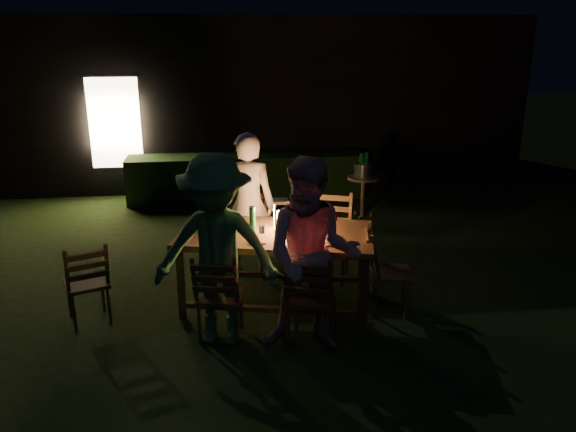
{
  "coord_description": "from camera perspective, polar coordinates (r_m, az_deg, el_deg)",
  "views": [
    {
      "loc": [
        -1.0,
        -6.16,
        2.92
      ],
      "look_at": [
        -0.25,
        -0.26,
        0.96
      ],
      "focal_mm": 35.0,
      "sensor_mm": 36.0,
      "label": 1
    }
  ],
  "objects": [
    {
      "name": "plate_near_left",
      "position": [
        5.93,
        -6.83,
        -2.08
      ],
      "size": [
        0.25,
        0.25,
        0.01
      ],
      "primitive_type": "cylinder",
      "color": "white",
      "rests_on": "dining_table"
    },
    {
      "name": "wineglass_c",
      "position": [
        5.71,
        1.33,
        -1.89
      ],
      "size": [
        0.06,
        0.06,
        0.18
      ],
      "primitive_type": null,
      "color": "#59070F",
      "rests_on": "dining_table"
    },
    {
      "name": "garden_envelope",
      "position": [
        12.42,
        -2.75,
        12.09
      ],
      "size": [
        40.0,
        40.0,
        3.2
      ],
      "color": "black",
      "rests_on": "ground"
    },
    {
      "name": "wineglass_e",
      "position": [
        5.74,
        -2.67,
        -1.8
      ],
      "size": [
        0.06,
        0.06,
        0.18
      ],
      "primitive_type": null,
      "color": "silver",
      "rests_on": "dining_table"
    },
    {
      "name": "chair_end",
      "position": [
        6.22,
        10.15,
        -6.98
      ],
      "size": [
        0.55,
        0.52,
        0.98
      ],
      "rotation": [
        0.0,
        0.0,
        -1.78
      ],
      "color": "#493318",
      "rests_on": "ground"
    },
    {
      "name": "person_house_side",
      "position": [
        6.86,
        -4.07,
        1.11
      ],
      "size": [
        0.74,
        0.57,
        1.8
      ],
      "primitive_type": "imported",
      "rotation": [
        0.0,
        0.0,
        2.9
      ],
      "color": "beige",
      "rests_on": "ground"
    },
    {
      "name": "chair_spare",
      "position": [
        6.25,
        -19.61,
        -7.75
      ],
      "size": [
        0.56,
        0.58,
        0.95
      ],
      "rotation": [
        0.0,
        0.0,
        0.37
      ],
      "color": "#493318",
      "rests_on": "ground"
    },
    {
      "name": "dining_table",
      "position": [
        6.07,
        -1.26,
        -2.41
      ],
      "size": [
        2.26,
        1.5,
        0.86
      ],
      "rotation": [
        0.0,
        0.0,
        -0.24
      ],
      "color": "#493318",
      "rests_on": "ground"
    },
    {
      "name": "person_opp_left",
      "position": [
        5.34,
        -7.28,
        -3.62
      ],
      "size": [
        1.35,
        0.97,
        1.88
      ],
      "primitive_type": "imported",
      "rotation": [
        0.0,
        0.0,
        -0.24
      ],
      "color": "#387042",
      "rests_on": "ground"
    },
    {
      "name": "wineglass_a",
      "position": [
        6.31,
        -3.63,
        0.07
      ],
      "size": [
        0.06,
        0.06,
        0.18
      ],
      "primitive_type": null,
      "color": "#59070F",
      "rests_on": "dining_table"
    },
    {
      "name": "wineglass_b",
      "position": [
        6.03,
        -8.22,
        -0.97
      ],
      "size": [
        0.06,
        0.06,
        0.18
      ],
      "primitive_type": null,
      "color": "#59070F",
      "rests_on": "dining_table"
    },
    {
      "name": "napkin_left",
      "position": [
        5.76,
        -3.18,
        -2.61
      ],
      "size": [
        0.18,
        0.14,
        0.01
      ],
      "primitive_type": "cube",
      "color": "red",
      "rests_on": "dining_table"
    },
    {
      "name": "plate_near_right",
      "position": [
        5.79,
        2.86,
        -2.49
      ],
      "size": [
        0.25,
        0.25,
        0.01
      ],
      "primitive_type": "cylinder",
      "color": "white",
      "rests_on": "dining_table"
    },
    {
      "name": "wineglass_d",
      "position": [
        6.13,
        4.71,
        -0.53
      ],
      "size": [
        0.06,
        0.06,
        0.18
      ],
      "primitive_type": null,
      "color": "#59070F",
      "rests_on": "dining_table"
    },
    {
      "name": "chair_near_right",
      "position": [
        5.52,
        2.35,
        -9.93
      ],
      "size": [
        0.61,
        0.63,
        1.04
      ],
      "rotation": [
        0.0,
        0.0,
        -0.36
      ],
      "color": "#493318",
      "rests_on": "ground"
    },
    {
      "name": "plate_far_right",
      "position": [
        6.2,
        3.13,
        -1.06
      ],
      "size": [
        0.25,
        0.25,
        0.01
      ],
      "primitive_type": "cylinder",
      "color": "white",
      "rests_on": "dining_table"
    },
    {
      "name": "phone",
      "position": [
        5.87,
        -7.67,
        -2.36
      ],
      "size": [
        0.14,
        0.07,
        0.01
      ],
      "primitive_type": "cube",
      "color": "black",
      "rests_on": "dining_table"
    },
    {
      "name": "bottle_table",
      "position": [
        6.03,
        -3.63,
        -0.3
      ],
      "size": [
        0.07,
        0.07,
        0.28
      ],
      "primitive_type": "cylinder",
      "color": "#0F471E",
      "rests_on": "dining_table"
    },
    {
      "name": "person_opp_right",
      "position": [
        5.21,
        2.42,
        -4.13
      ],
      "size": [
        1.05,
        0.91,
        1.87
      ],
      "primitive_type": "imported",
      "rotation": [
        0.0,
        0.0,
        -0.24
      ],
      "color": "#C18594",
      "rests_on": "ground"
    },
    {
      "name": "ice_bucket",
      "position": [
        9.12,
        7.68,
        4.64
      ],
      "size": [
        0.3,
        0.3,
        0.22
      ],
      "primitive_type": "cylinder",
      "color": "#A5A8AD",
      "rests_on": "side_table"
    },
    {
      "name": "napkin_right",
      "position": [
        5.71,
        3.81,
        -2.83
      ],
      "size": [
        0.18,
        0.14,
        0.01
      ],
      "primitive_type": "cube",
      "color": "red",
      "rests_on": "dining_table"
    },
    {
      "name": "lantern",
      "position": [
        6.03,
        -0.74,
        -0.1
      ],
      "size": [
        0.16,
        0.16,
        0.35
      ],
      "color": "white",
      "rests_on": "dining_table"
    },
    {
      "name": "side_table",
      "position": [
        9.17,
        7.63,
        3.48
      ],
      "size": [
        0.51,
        0.51,
        0.68
      ],
      "color": "brown",
      "rests_on": "ground"
    },
    {
      "name": "plate_far_left",
      "position": [
        6.33,
        -5.93,
        -0.71
      ],
      "size": [
        0.25,
        0.25,
        0.01
      ],
      "primitive_type": "cylinder",
      "color": "white",
      "rests_on": "dining_table"
    },
    {
      "name": "bottle_bucket_b",
      "position": [
        9.16,
        7.93,
        5.01
      ],
      "size": [
        0.07,
        0.07,
        0.32
      ],
      "primitive_type": "cylinder",
      "color": "#0F471E",
      "rests_on": "side_table"
    },
    {
      "name": "bottle_bucket_a",
      "position": [
        9.06,
        7.45,
        4.88
      ],
      "size": [
        0.07,
        0.07,
        0.32
      ],
      "primitive_type": "cylinder",
      "color": "#0F471E",
      "rests_on": "side_table"
    },
    {
      "name": "chair_far_left",
      "position": [
        7.01,
        -4.05,
        -3.49
      ],
      "size": [
        0.53,
        0.57,
        1.07
      ],
      "rotation": [
        0.0,
        0.0,
        3.02
      ],
      "color": "#493318",
      "rests_on": "ground"
    },
    {
      "name": "chair_far_right",
      "position": [
        6.9,
        4.2,
        -3.81
      ],
      "size": [
        0.63,
        0.65,
        1.09
      ],
      "rotation": [
        0.0,
        0.0,
        2.79
      ],
      "color": "#493318",
      "rests_on": "ground"
    },
    {
      "name": "chair_near_left",
      "position": [
        5.65,
        -6.89,
        -9.52
      ],
      "size": [
        0.52,
        0.55,
        0.98
      ],
      "rotation": [
        0.0,
        0.0,
        -0.21
      ],
      "color": "#493318",
      "rests_on": "ground"
    }
  ]
}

